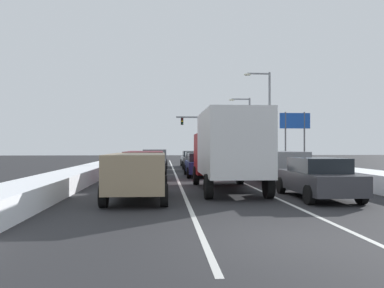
% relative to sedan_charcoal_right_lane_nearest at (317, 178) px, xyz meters
% --- Properties ---
extents(ground_plane, '(120.00, 120.00, 0.00)m').
position_rel_sedan_charcoal_right_lane_nearest_xyz_m(ground_plane, '(-3.18, 11.81, -0.76)').
color(ground_plane, '#28282B').
extents(lane_stripe_between_right_lane_and_center_lane, '(0.14, 49.36, 0.01)m').
position_rel_sedan_charcoal_right_lane_nearest_xyz_m(lane_stripe_between_right_lane_and_center_lane, '(-1.48, 16.30, -0.76)').
color(lane_stripe_between_right_lane_and_center_lane, silver).
rests_on(lane_stripe_between_right_lane_and_center_lane, ground).
extents(lane_stripe_between_center_lane_and_left_lane, '(0.14, 49.36, 0.01)m').
position_rel_sedan_charcoal_right_lane_nearest_xyz_m(lane_stripe_between_center_lane_and_left_lane, '(-4.88, 16.30, -0.76)').
color(lane_stripe_between_center_lane_and_left_lane, silver).
rests_on(lane_stripe_between_center_lane_and_left_lane, ground).
extents(snow_bank_right_shoulder, '(1.99, 49.36, 0.78)m').
position_rel_sedan_charcoal_right_lane_nearest_xyz_m(snow_bank_right_shoulder, '(3.82, 16.30, -0.38)').
color(snow_bank_right_shoulder, white).
rests_on(snow_bank_right_shoulder, ground).
extents(snow_bank_left_shoulder, '(1.73, 49.36, 0.74)m').
position_rel_sedan_charcoal_right_lane_nearest_xyz_m(snow_bank_left_shoulder, '(-10.18, 16.30, -0.40)').
color(snow_bank_left_shoulder, white).
rests_on(snow_bank_left_shoulder, ground).
extents(sedan_charcoal_right_lane_nearest, '(2.00, 4.50, 1.51)m').
position_rel_sedan_charcoal_right_lane_nearest_xyz_m(sedan_charcoal_right_lane_nearest, '(0.00, 0.00, 0.00)').
color(sedan_charcoal_right_lane_nearest, '#38383D').
rests_on(sedan_charcoal_right_lane_nearest, ground).
extents(suv_gray_right_lane_second, '(2.16, 4.90, 1.67)m').
position_rel_sedan_charcoal_right_lane_nearest_xyz_m(suv_gray_right_lane_second, '(0.36, 6.34, 0.25)').
color(suv_gray_right_lane_second, slate).
rests_on(suv_gray_right_lane_second, ground).
extents(suv_green_right_lane_third, '(2.16, 4.90, 1.67)m').
position_rel_sedan_charcoal_right_lane_nearest_xyz_m(suv_green_right_lane_third, '(0.00, 13.36, 0.25)').
color(suv_green_right_lane_third, '#1E5633').
rests_on(suv_green_right_lane_third, ground).
extents(suv_white_right_lane_fourth, '(2.16, 4.90, 1.67)m').
position_rel_sedan_charcoal_right_lane_nearest_xyz_m(suv_white_right_lane_fourth, '(0.04, 19.75, 0.25)').
color(suv_white_right_lane_fourth, silver).
rests_on(suv_white_right_lane_fourth, ground).
extents(box_truck_center_lane_nearest, '(2.53, 7.20, 3.36)m').
position_rel_sedan_charcoal_right_lane_nearest_xyz_m(box_truck_center_lane_nearest, '(-2.93, 2.55, 1.14)').
color(box_truck_center_lane_nearest, maroon).
rests_on(box_truck_center_lane_nearest, ground).
extents(sedan_navy_center_lane_second, '(2.00, 4.50, 1.51)m').
position_rel_sedan_charcoal_right_lane_nearest_xyz_m(sedan_navy_center_lane_second, '(-3.29, 10.93, 0.00)').
color(sedan_navy_center_lane_second, navy).
rests_on(sedan_navy_center_lane_second, ground).
extents(sedan_black_center_lane_third, '(2.00, 4.50, 1.51)m').
position_rel_sedan_charcoal_right_lane_nearest_xyz_m(sedan_black_center_lane_third, '(-3.13, 16.70, 0.00)').
color(sedan_black_center_lane_third, black).
rests_on(sedan_black_center_lane_third, ground).
extents(sedan_silver_center_lane_fourth, '(2.00, 4.50, 1.51)m').
position_rel_sedan_charcoal_right_lane_nearest_xyz_m(sedan_silver_center_lane_fourth, '(-3.03, 22.78, 0.00)').
color(sedan_silver_center_lane_fourth, '#B7BABF').
rests_on(sedan_silver_center_lane_fourth, ground).
extents(suv_tan_left_lane_nearest, '(2.16, 4.90, 1.67)m').
position_rel_sedan_charcoal_right_lane_nearest_xyz_m(suv_tan_left_lane_nearest, '(-6.63, 0.10, 0.25)').
color(suv_tan_left_lane_nearest, '#937F60').
rests_on(suv_tan_left_lane_nearest, ground).
extents(suv_maroon_left_lane_second, '(2.16, 4.90, 1.67)m').
position_rel_sedan_charcoal_right_lane_nearest_xyz_m(suv_maroon_left_lane_second, '(-6.71, 7.03, 0.25)').
color(suv_maroon_left_lane_second, maroon).
rests_on(suv_maroon_left_lane_second, ground).
extents(sedan_charcoal_left_lane_third, '(2.00, 4.50, 1.51)m').
position_rel_sedan_charcoal_right_lane_nearest_xyz_m(sedan_charcoal_left_lane_third, '(-6.49, 13.87, 0.00)').
color(sedan_charcoal_left_lane_third, '#38383D').
rests_on(sedan_charcoal_left_lane_third, ground).
extents(suv_gray_left_lane_fourth, '(2.16, 4.90, 1.67)m').
position_rel_sedan_charcoal_right_lane_nearest_xyz_m(suv_gray_left_lane_fourth, '(-6.45, 20.66, 0.25)').
color(suv_gray_left_lane_fourth, slate).
rests_on(suv_gray_left_lane_fourth, ground).
extents(traffic_light_gantry, '(7.54, 0.47, 6.20)m').
position_rel_sedan_charcoal_right_lane_nearest_xyz_m(traffic_light_gantry, '(1.09, 38.72, 3.73)').
color(traffic_light_gantry, slate).
rests_on(traffic_light_gantry, ground).
extents(street_lamp_right_near, '(2.66, 0.36, 9.18)m').
position_rel_sedan_charcoal_right_lane_nearest_xyz_m(street_lamp_right_near, '(4.30, 23.03, 4.66)').
color(street_lamp_right_near, gray).
rests_on(street_lamp_right_near, ground).
extents(street_lamp_right_mid, '(2.66, 0.36, 7.80)m').
position_rel_sedan_charcoal_right_lane_nearest_xyz_m(street_lamp_right_mid, '(4.30, 32.00, 3.93)').
color(street_lamp_right_mid, gray).
rests_on(street_lamp_right_mid, ground).
extents(roadside_sign_right, '(3.20, 0.16, 5.50)m').
position_rel_sedan_charcoal_right_lane_nearest_xyz_m(roadside_sign_right, '(7.86, 25.06, 3.25)').
color(roadside_sign_right, '#59595B').
rests_on(roadside_sign_right, ground).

